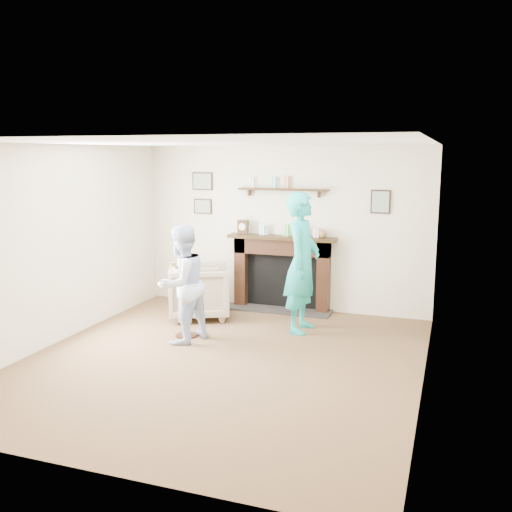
% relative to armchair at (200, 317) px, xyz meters
% --- Properties ---
extents(ground, '(5.00, 5.00, 0.00)m').
position_rel_armchair_xyz_m(ground, '(1.01, -1.57, 0.00)').
color(ground, brown).
rests_on(ground, ground).
extents(room_shell, '(4.54, 5.02, 2.52)m').
position_rel_armchair_xyz_m(room_shell, '(1.01, -0.88, 1.62)').
color(room_shell, beige).
rests_on(room_shell, ground).
extents(armchair, '(1.14, 1.13, 0.79)m').
position_rel_armchair_xyz_m(armchair, '(0.00, 0.00, 0.00)').
color(armchair, gray).
rests_on(armchair, ground).
extents(man, '(0.78, 0.88, 1.51)m').
position_rel_armchair_xyz_m(man, '(0.26, -1.09, 0.00)').
color(man, '#C8E2FA').
rests_on(man, ground).
extents(woman, '(0.48, 0.70, 1.89)m').
position_rel_armchair_xyz_m(woman, '(1.58, -0.14, 0.00)').
color(woman, teal).
rests_on(woman, ground).
extents(pedestal_table, '(0.35, 0.35, 1.11)m').
position_rel_armchair_xyz_m(pedestal_table, '(0.21, -0.88, 0.68)').
color(pedestal_table, black).
rests_on(pedestal_table, ground).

